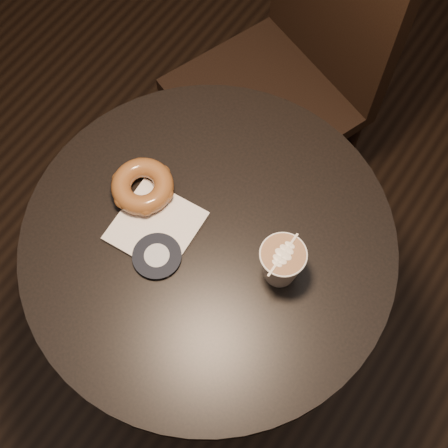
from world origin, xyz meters
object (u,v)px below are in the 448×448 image
(latte_cup, at_px, (281,264))
(pastry_bag, at_px, (156,226))
(doughnut, at_px, (142,186))
(chair, at_px, (298,55))
(cafe_table, at_px, (210,276))

(latte_cup, bearing_deg, pastry_bag, -167.08)
(doughnut, height_order, latte_cup, latte_cup)
(pastry_bag, relative_size, doughnut, 1.24)
(doughnut, xyz_separation_m, latte_cup, (0.30, 0.01, 0.02))
(pastry_bag, bearing_deg, chair, 90.81)
(chair, bearing_deg, pastry_bag, -64.58)
(chair, relative_size, latte_cup, 11.39)
(cafe_table, relative_size, chair, 0.72)
(cafe_table, bearing_deg, doughnut, 176.28)
(cafe_table, distance_m, latte_cup, 0.28)
(cafe_table, relative_size, latte_cup, 8.24)
(pastry_bag, bearing_deg, doughnut, 140.52)
(doughnut, bearing_deg, cafe_table, -3.72)
(cafe_table, relative_size, pastry_bag, 5.14)
(cafe_table, distance_m, doughnut, 0.28)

